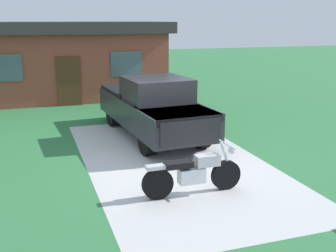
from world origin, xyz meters
TOP-DOWN VIEW (x-y plane):
  - ground_plane at (0.00, 0.00)m, footprint 80.00×80.00m
  - driveway_pad at (0.00, 0.00)m, footprint 4.48×8.86m
  - motorcycle at (-0.30, -2.17)m, footprint 2.21×0.70m
  - pickup_truck at (0.19, 2.57)m, footprint 2.40×5.75m
  - neighbor_house at (-1.82, 10.73)m, footprint 9.60×5.60m

SIDE VIEW (x-z plane):
  - ground_plane at x=0.00m, z-range 0.00..0.00m
  - driveway_pad at x=0.00m, z-range 0.00..0.01m
  - motorcycle at x=-0.30m, z-range -0.07..1.02m
  - pickup_truck at x=0.19m, z-range 0.00..1.90m
  - neighbor_house at x=-1.82m, z-range 0.04..3.54m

